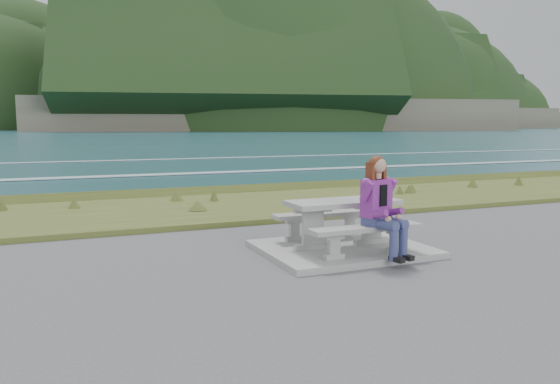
{
  "coord_description": "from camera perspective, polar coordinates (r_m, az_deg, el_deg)",
  "views": [
    {
      "loc": [
        -4.31,
        -7.56,
        2.06
      ],
      "look_at": [
        -0.59,
        1.2,
        0.87
      ],
      "focal_mm": 35.0,
      "sensor_mm": 36.0,
      "label": 1
    }
  ],
  "objects": [
    {
      "name": "grass_verge",
      "position": [
        13.43,
        -4.02,
        -1.72
      ],
      "size": [
        160.0,
        4.5,
        0.22
      ],
      "primitive_type": "cube",
      "color": "#364B1C",
      "rests_on": "ground"
    },
    {
      "name": "headland_range",
      "position": [
        450.04,
        2.65,
        8.1
      ],
      "size": [
        729.83,
        363.95,
        220.93
      ],
      "color": "brown",
      "rests_on": "ground"
    },
    {
      "name": "concrete_slab",
      "position": [
        8.93,
        6.55,
        -5.94
      ],
      "size": [
        2.6,
        2.1,
        0.1
      ],
      "primitive_type": "cube",
      "color": "#9D9D98",
      "rests_on": "ground"
    },
    {
      "name": "shore_drop",
      "position": [
        16.18,
        -7.36,
        -0.26
      ],
      "size": [
        160.0,
        0.8,
        2.2
      ],
      "primitive_type": "cube",
      "color": "brown",
      "rests_on": "ground"
    },
    {
      "name": "picnic_table",
      "position": [
        8.81,
        6.6,
        -1.92
      ],
      "size": [
        1.8,
        0.75,
        0.75
      ],
      "color": "#9D9D98",
      "rests_on": "concrete_slab"
    },
    {
      "name": "seated_woman",
      "position": [
        8.22,
        10.84,
        -2.88
      ],
      "size": [
        0.6,
        0.84,
        1.49
      ],
      "rotation": [
        0.0,
        0.0,
        0.26
      ],
      "color": "navy",
      "rests_on": "concrete_slab"
    },
    {
      "name": "bench_seaward",
      "position": [
        9.45,
        4.49,
        -2.71
      ],
      "size": [
        1.8,
        0.35,
        0.45
      ],
      "color": "#9D9D98",
      "rests_on": "concrete_slab"
    },
    {
      "name": "bench_landward",
      "position": [
        8.25,
        8.98,
        -4.21
      ],
      "size": [
        1.8,
        0.35,
        0.45
      ],
      "color": "#9D9D98",
      "rests_on": "concrete_slab"
    },
    {
      "name": "ocean",
      "position": [
        33.15,
        -15.37,
        0.27
      ],
      "size": [
        1600.0,
        1600.0,
        0.09
      ],
      "color": "#21525F",
      "rests_on": "ground"
    }
  ]
}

